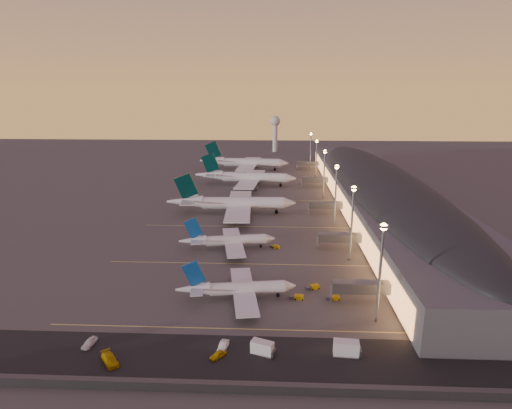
% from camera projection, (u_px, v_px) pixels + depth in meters
% --- Properties ---
extents(ground, '(700.00, 700.00, 0.00)m').
position_uv_depth(ground, '(244.00, 258.00, 147.41)').
color(ground, '#484542').
extents(airliner_narrow_south, '(33.36, 30.08, 11.92)m').
position_uv_depth(airliner_narrow_south, '(237.00, 289.00, 118.06)').
color(airliner_narrow_south, silver).
rests_on(airliner_narrow_south, ground).
extents(airliner_narrow_north, '(34.97, 31.60, 12.51)m').
position_uv_depth(airliner_narrow_north, '(228.00, 241.00, 155.01)').
color(airliner_narrow_north, silver).
rests_on(airliner_narrow_north, ground).
extents(airliner_wide_near, '(60.23, 54.83, 19.29)m').
position_uv_depth(airliner_wide_near, '(232.00, 203.00, 198.84)').
color(airliner_wide_near, silver).
rests_on(airliner_wide_near, ground).
extents(airliner_wide_mid, '(61.52, 56.31, 19.67)m').
position_uv_depth(airliner_wide_mid, '(245.00, 177.00, 256.73)').
color(airliner_wide_mid, silver).
rests_on(airliner_wide_mid, ground).
extents(airliner_wide_far, '(64.12, 58.51, 20.52)m').
position_uv_depth(airliner_wide_far, '(244.00, 163.00, 306.52)').
color(airliner_wide_far, silver).
rests_on(airliner_wide_far, ground).
extents(terminal_building, '(56.35, 255.00, 17.46)m').
position_uv_depth(terminal_building, '(379.00, 188.00, 212.31)').
color(terminal_building, '#4A4A4F').
rests_on(terminal_building, ground).
extents(light_masts, '(2.20, 217.20, 25.90)m').
position_uv_depth(light_masts, '(329.00, 173.00, 203.93)').
color(light_masts, slate).
rests_on(light_masts, ground).
extents(radar_tower, '(9.00, 9.00, 32.50)m').
position_uv_depth(radar_tower, '(275.00, 128.00, 391.93)').
color(radar_tower, silver).
rests_on(radar_tower, ground).
extents(service_lane, '(260.00, 16.00, 0.01)m').
position_uv_depth(service_lane, '(226.00, 356.00, 93.42)').
color(service_lane, black).
rests_on(service_lane, ground).
extents(lane_markings, '(90.00, 180.36, 0.00)m').
position_uv_depth(lane_markings, '(251.00, 223.00, 185.98)').
color(lane_markings, '#D8C659').
rests_on(lane_markings, ground).
extents(fence, '(124.00, 0.12, 2.00)m').
position_uv_depth(fence, '(219.00, 389.00, 81.59)').
color(fence, '#2D2D30').
rests_on(fence, ground).
extents(baggage_tug_a, '(3.98, 1.85, 1.17)m').
position_uv_depth(baggage_tug_a, '(297.00, 297.00, 118.65)').
color(baggage_tug_a, '#C59E06').
rests_on(baggage_tug_a, ground).
extents(baggage_tug_b, '(3.76, 1.79, 1.10)m').
position_uv_depth(baggage_tug_b, '(333.00, 298.00, 118.36)').
color(baggage_tug_b, '#C59E06').
rests_on(baggage_tug_b, ground).
extents(baggage_tug_c, '(3.85, 2.95, 1.08)m').
position_uv_depth(baggage_tug_c, '(275.00, 247.00, 156.76)').
color(baggage_tug_c, '#C59E06').
rests_on(baggage_tug_c, ground).
extents(catering_truck_a, '(5.80, 3.92, 3.05)m').
position_uv_depth(catering_truck_a, '(263.00, 348.00, 93.69)').
color(catering_truck_a, silver).
rests_on(catering_truck_a, ground).
extents(catering_truck_b, '(6.24, 2.88, 3.40)m').
position_uv_depth(catering_truck_b, '(348.00, 349.00, 93.33)').
color(catering_truck_b, silver).
rests_on(catering_truck_b, ground).
extents(baggage_tug_d, '(4.29, 2.95, 1.19)m').
position_uv_depth(baggage_tug_d, '(313.00, 287.00, 124.62)').
color(baggage_tug_d, '#C59E06').
rests_on(baggage_tug_d, ground).
extents(service_van_a, '(2.60, 4.91, 1.59)m').
position_uv_depth(service_van_a, '(89.00, 342.00, 97.01)').
color(service_van_a, silver).
rests_on(service_van_a, ground).
extents(service_van_b, '(5.68, 6.27, 1.76)m').
position_uv_depth(service_van_b, '(110.00, 359.00, 90.76)').
color(service_van_b, '#C59E06').
rests_on(service_van_b, ground).
extents(service_van_c, '(2.42, 4.99, 1.57)m').
position_uv_depth(service_van_c, '(223.00, 346.00, 95.62)').
color(service_van_c, silver).
rests_on(service_van_c, ground).
extents(service_van_d, '(3.88, 4.15, 1.38)m').
position_uv_depth(service_van_d, '(218.00, 355.00, 92.72)').
color(service_van_d, '#C59E06').
rests_on(service_van_d, ground).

